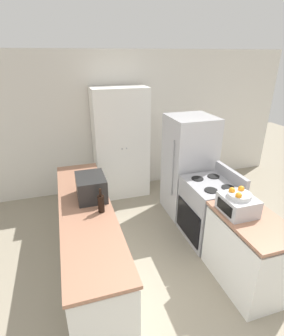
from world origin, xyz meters
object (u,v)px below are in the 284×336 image
pantry_cabinet (121,144)px  toaster_oven (238,205)px  fruit_bowl (239,194)px  refrigerator (188,166)px  stove (209,210)px  wine_bottle (101,203)px  microwave (91,187)px

pantry_cabinet → toaster_oven: 2.54m
pantry_cabinet → fruit_bowl: size_ratio=7.84×
pantry_cabinet → refrigerator: bearing=-46.0°
stove → wine_bottle: size_ratio=3.61×
pantry_cabinet → wine_bottle: 2.07m
pantry_cabinet → fruit_bowl: pantry_cabinet is taller
fruit_bowl → wine_bottle: bearing=161.7°
microwave → toaster_oven: (1.50, -0.82, -0.04)m
refrigerator → wine_bottle: bearing=-147.6°
wine_bottle → refrigerator: bearing=32.4°
toaster_oven → fruit_bowl: size_ratio=1.48×
fruit_bowl → stove: bearing=79.4°
microwave → wine_bottle: (0.06, -0.36, -0.03)m
pantry_cabinet → stove: 2.00m
microwave → wine_bottle: size_ratio=1.52×
refrigerator → fruit_bowl: refrigerator is taller
stove → wine_bottle: bearing=-171.1°
stove → toaster_oven: size_ratio=2.77×
microwave → toaster_oven: 1.71m
microwave → toaster_oven: size_ratio=1.17×
pantry_cabinet → wine_bottle: pantry_cabinet is taller
wine_bottle → toaster_oven: (1.44, -0.47, -0.01)m
wine_bottle → microwave: bearing=99.8°
microwave → fruit_bowl: (1.49, -0.83, 0.09)m
pantry_cabinet → fruit_bowl: (0.75, -2.42, 0.12)m
stove → microwave: microwave is taller
stove → fruit_bowl: bearing=-100.6°
wine_bottle → fruit_bowl: (1.43, -0.47, 0.13)m
refrigerator → wine_bottle: refrigerator is taller
refrigerator → fruit_bowl: size_ratio=6.45×
pantry_cabinet → refrigerator: pantry_cabinet is taller
stove → toaster_oven: toaster_oven is taller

